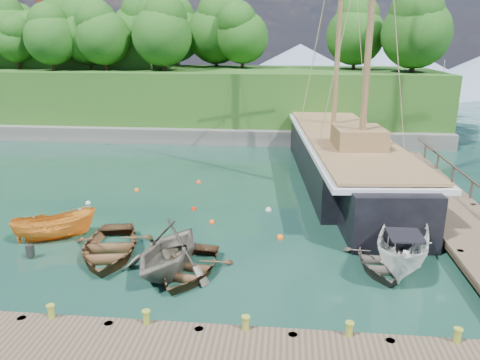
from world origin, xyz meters
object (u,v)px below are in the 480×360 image
Objects in this scene: rowboat_2 at (189,274)px; cabin_boat_white at (402,268)px; rowboat_0 at (110,256)px; rowboat_3 at (381,267)px; motorboat_orange at (56,239)px; rowboat_1 at (169,273)px; schooner at (344,160)px.

rowboat_2 is 8.55m from cabin_boat_white.
rowboat_0 reaches higher than rowboat_3.
motorboat_orange is (-6.78, 2.70, 0.00)m from rowboat_2.
motorboat_orange is at bearing 143.87° from rowboat_0.
rowboat_0 is at bearing 170.44° from rowboat_1.
rowboat_0 is at bearing -177.31° from rowboat_3.
rowboat_0 reaches higher than rowboat_2.
rowboat_1 reaches higher than rowboat_3.
rowboat_2 is 0.98× the size of rowboat_3.
motorboat_orange is at bearing -146.11° from schooner.
rowboat_3 is at bearing -164.47° from cabin_boat_white.
rowboat_1 reaches higher than rowboat_0.
schooner is at bearing 38.08° from rowboat_0.
rowboat_3 is 14.46m from motorboat_orange.
schooner reaches higher than rowboat_2.
motorboat_orange reaches higher than rowboat_3.
schooner is (8.24, 14.11, 1.23)m from rowboat_1.
rowboat_0 is at bearing -163.07° from cabin_boat_white.
rowboat_3 is at bearing 22.16° from rowboat_1.
rowboat_1 is 0.15× the size of schooner.
rowboat_2 is at bearing 8.91° from rowboat_1.
rowboat_1 is at bearing -168.95° from rowboat_3.
cabin_boat_white is 0.17× the size of schooner.
cabin_boat_white is (9.23, 1.34, 0.00)m from rowboat_1.
motorboat_orange is at bearing 176.81° from rowboat_3.
cabin_boat_white is (12.12, 0.13, 0.00)m from rowboat_0.
cabin_boat_white reaches higher than rowboat_0.
schooner is at bearing 72.91° from rowboat_2.
rowboat_2 is 7.75m from rowboat_3.
rowboat_2 is at bearing -137.72° from motorboat_orange.
rowboat_1 is 0.83× the size of cabin_boat_white.
rowboat_1 is 8.53m from rowboat_3.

